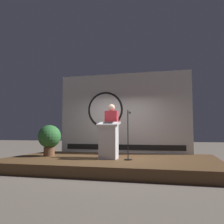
{
  "coord_description": "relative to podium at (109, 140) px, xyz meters",
  "views": [
    {
      "loc": [
        1.99,
        -7.46,
        1.11
      ],
      "look_at": [
        0.0,
        0.11,
        1.73
      ],
      "focal_mm": 39.59,
      "sensor_mm": 36.0,
      "label": 1
    }
  ],
  "objects": [
    {
      "name": "banner_display",
      "position": [
        -0.03,
        2.13,
        0.98
      ],
      "size": [
        5.11,
        0.12,
        3.07
      ],
      "color": "silver",
      "rests_on": "stage_platform"
    },
    {
      "name": "potted_plant",
      "position": [
        -2.13,
        0.28,
        0.06
      ],
      "size": [
        0.76,
        0.76,
        1.03
      ],
      "color": "brown",
      "rests_on": "stage_platform"
    },
    {
      "name": "ground_plane",
      "position": [
        -0.0,
        0.29,
        -0.85
      ],
      "size": [
        40.0,
        40.0,
        0.0
      ],
      "primitive_type": "plane",
      "color": "#6B6056"
    },
    {
      "name": "podium",
      "position": [
        0.0,
        0.0,
        0.0
      ],
      "size": [
        0.64,
        0.5,
        1.12
      ],
      "color": "silver",
      "rests_on": "stage_platform"
    },
    {
      "name": "microphone_stand",
      "position": [
        0.62,
        -0.11,
        -0.05
      ],
      "size": [
        0.24,
        0.47,
        1.44
      ],
      "color": "black",
      "rests_on": "stage_platform"
    },
    {
      "name": "stage_platform",
      "position": [
        -0.0,
        0.29,
        -0.7
      ],
      "size": [
        6.4,
        4.0,
        0.3
      ],
      "primitive_type": "cube",
      "color": "brown",
      "rests_on": "ground"
    },
    {
      "name": "speaker_person",
      "position": [
        -0.04,
        0.48,
        0.32
      ],
      "size": [
        0.4,
        0.26,
        1.69
      ],
      "color": "black",
      "rests_on": "stage_platform"
    }
  ]
}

